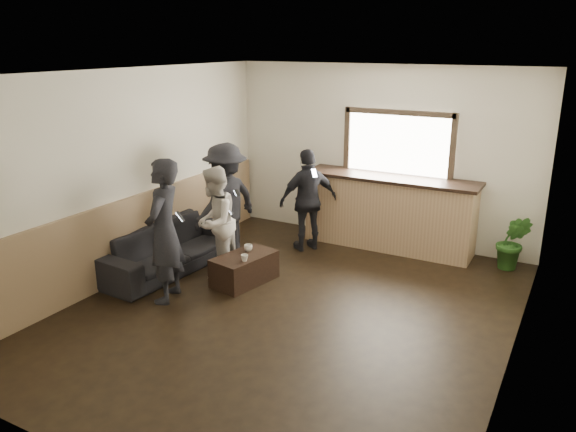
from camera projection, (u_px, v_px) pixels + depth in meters
The scene contains 12 objects.
ground at pixel (290, 310), 6.81m from camera, with size 5.00×6.00×0.01m, color black.
room_shell at pixel (236, 186), 6.71m from camera, with size 5.01×6.01×2.80m.
bar_counter at pixel (389, 208), 8.74m from camera, with size 2.70×0.68×2.13m.
sofa at pixel (168, 247), 7.98m from camera, with size 2.21×0.86×0.64m, color black.
coffee_table at pixel (244, 269), 7.55m from camera, with size 0.49×0.88×0.39m, color black.
cup_a at pixel (248, 248), 7.63m from camera, with size 0.12×0.12×0.09m, color silver.
cup_b at pixel (244, 258), 7.28m from camera, with size 0.10×0.10×0.09m, color silver.
potted_plant at pixel (513, 242), 7.92m from camera, with size 0.45×0.36×0.82m, color #2D6623.
person_a at pixel (164, 231), 6.85m from camera, with size 0.62×0.76×1.81m.
person_b at pixel (215, 222), 7.63m from camera, with size 0.76×0.87×1.54m.
person_c at pixel (226, 201), 8.29m from camera, with size 0.85×1.22×1.73m.
person_d at pixel (308, 200), 8.60m from camera, with size 0.90×0.96×1.59m.
Camera 1 is at (2.94, -5.41, 3.12)m, focal length 35.00 mm.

